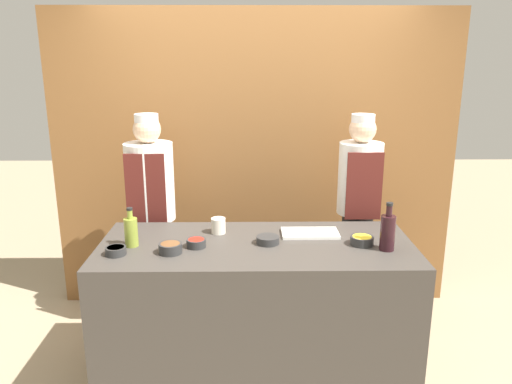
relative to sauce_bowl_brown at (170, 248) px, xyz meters
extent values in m
plane|color=tan|center=(0.50, 0.14, -0.97)|extent=(14.00, 14.00, 0.00)
cube|color=brown|center=(0.50, 1.31, 0.23)|extent=(3.23, 0.18, 2.40)
cube|color=#3D3833|center=(0.50, 0.14, -0.50)|extent=(1.91, 0.81, 0.94)
cylinder|color=#2D2D2D|center=(0.00, 0.00, 0.00)|extent=(0.14, 0.14, 0.06)
cylinder|color=brown|center=(0.00, 0.00, 0.02)|extent=(0.11, 0.11, 0.02)
cylinder|color=#2D2D2D|center=(0.57, 0.14, -0.01)|extent=(0.14, 0.14, 0.05)
cylinder|color=orange|center=(0.57, 0.14, 0.01)|extent=(0.11, 0.11, 0.01)
cylinder|color=#2D2D2D|center=(-0.31, -0.02, -0.01)|extent=(0.12, 0.12, 0.05)
cylinder|color=green|center=(-0.31, -0.02, 0.01)|extent=(0.10, 0.10, 0.01)
cylinder|color=#2D2D2D|center=(1.14, 0.12, -0.01)|extent=(0.14, 0.14, 0.05)
cylinder|color=yellow|center=(1.14, 0.12, 0.01)|extent=(0.11, 0.11, 0.02)
cylinder|color=#2D2D2D|center=(0.14, 0.09, -0.01)|extent=(0.12, 0.12, 0.05)
cylinder|color=red|center=(0.14, 0.09, 0.01)|extent=(0.10, 0.10, 0.01)
cube|color=white|center=(0.84, 0.29, -0.02)|extent=(0.36, 0.19, 0.02)
cylinder|color=olive|center=(-0.25, 0.11, 0.05)|extent=(0.08, 0.08, 0.17)
cylinder|color=olive|center=(-0.25, 0.11, 0.17)|extent=(0.03, 0.03, 0.05)
cylinder|color=black|center=(-0.25, 0.11, 0.20)|extent=(0.04, 0.04, 0.01)
cylinder|color=black|center=(1.26, 0.03, 0.07)|extent=(0.09, 0.09, 0.21)
cylinder|color=black|center=(1.26, 0.03, 0.21)|extent=(0.03, 0.03, 0.06)
cylinder|color=black|center=(1.26, 0.03, 0.25)|extent=(0.04, 0.04, 0.02)
cylinder|color=silver|center=(0.26, 0.33, 0.02)|extent=(0.09, 0.09, 0.10)
cylinder|color=#28282D|center=(-0.26, 0.80, -0.53)|extent=(0.25, 0.25, 0.88)
cylinder|color=white|center=(-0.26, 0.80, 0.19)|extent=(0.35, 0.35, 0.56)
cube|color=#561E19|center=(-0.26, 0.64, 0.17)|extent=(0.28, 0.02, 0.52)
sphere|color=beige|center=(-0.26, 0.80, 0.57)|extent=(0.20, 0.20, 0.20)
cylinder|color=white|center=(-0.26, 0.80, 0.64)|extent=(0.17, 0.17, 0.07)
cylinder|color=#28282D|center=(1.26, 0.80, -0.51)|extent=(0.23, 0.23, 0.92)
cylinder|color=white|center=(1.26, 0.80, 0.21)|extent=(0.31, 0.31, 0.52)
cube|color=#561E19|center=(1.26, 0.65, 0.19)|extent=(0.25, 0.02, 0.48)
sphere|color=beige|center=(1.26, 0.80, 0.57)|extent=(0.19, 0.19, 0.19)
cylinder|color=white|center=(1.26, 0.80, 0.64)|extent=(0.16, 0.16, 0.07)
camera|label=1|loc=(0.46, -2.70, 1.07)|focal=35.00mm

